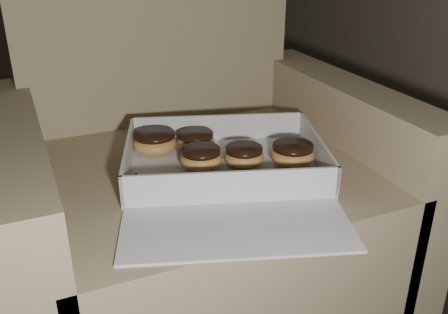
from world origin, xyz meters
name	(u,v)px	position (x,y,z in m)	size (l,w,h in m)	color
armchair	(194,198)	(0.99, 0.42, 0.27)	(0.84, 0.71, 0.87)	#887856
bakery_box	(228,172)	(1.01, 0.28, 0.40)	(0.51, 0.55, 0.07)	silver
donut_a	(196,141)	(0.99, 0.41, 0.42)	(0.08, 0.08, 0.04)	#BC8E42
donut_b	(155,142)	(0.91, 0.44, 0.42)	(0.09, 0.09, 0.05)	#BC8E42
donut_c	(244,156)	(1.05, 0.30, 0.42)	(0.08, 0.08, 0.04)	#BC8E42
donut_d	(201,157)	(0.97, 0.33, 0.42)	(0.08, 0.08, 0.04)	#BC8E42
donut_e	(292,154)	(1.15, 0.27, 0.42)	(0.09, 0.09, 0.04)	#BC8E42
crumb_a	(136,174)	(0.84, 0.35, 0.40)	(0.01, 0.01, 0.00)	black
crumb_b	(287,170)	(1.12, 0.24, 0.40)	(0.01, 0.01, 0.00)	black
crumb_c	(259,178)	(1.05, 0.24, 0.40)	(0.01, 0.01, 0.00)	black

